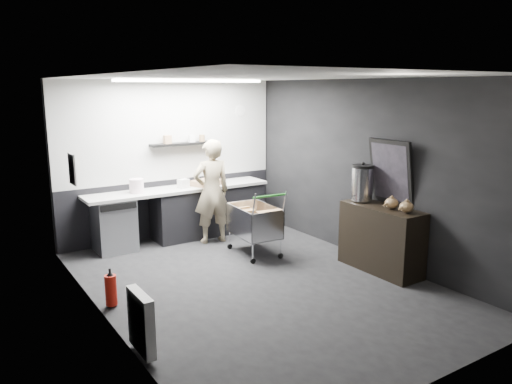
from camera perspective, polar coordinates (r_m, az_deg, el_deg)
floor at (r=6.77m, az=0.18°, el=-10.44°), size 5.50×5.50×0.00m
ceiling at (r=6.27m, az=0.20°, el=13.04°), size 5.50×5.50×0.00m
wall_back at (r=8.78m, az=-9.73°, el=3.71°), size 5.50×0.00×5.50m
wall_front at (r=4.42m, az=20.25°, el=-4.95°), size 5.50×0.00×5.50m
wall_left at (r=5.57m, az=-17.29°, el=-1.36°), size 0.00×5.50×5.50m
wall_right at (r=7.65m, az=12.82°, el=2.39°), size 0.00×5.50×5.50m
kitchen_wall_panel at (r=8.71m, az=-9.80°, el=6.95°), size 3.95×0.02×1.70m
dado_panel at (r=8.92m, az=-9.49°, el=-1.72°), size 3.95×0.02×1.00m
floating_shelf at (r=8.71m, az=-8.24°, el=5.48°), size 1.20×0.22×0.04m
wall_clock at (r=9.32m, az=-1.82°, el=9.28°), size 0.20×0.03×0.20m
poster at (r=6.78m, az=-20.29°, el=2.46°), size 0.02×0.30×0.40m
poster_red_band at (r=6.77m, az=-20.29°, el=3.05°), size 0.02×0.22×0.10m
radiator at (r=5.10m, az=-13.00°, el=-14.29°), size 0.10×0.50×0.60m
ceiling_strip at (r=7.88m, az=-7.39°, el=12.49°), size 2.40×0.20×0.04m
prep_counter at (r=8.71m, az=-7.84°, el=-2.28°), size 3.20×0.61×0.90m
person at (r=8.33m, az=-5.09°, el=0.06°), size 0.68×0.48×1.74m
shopping_cart at (r=7.79m, az=-0.22°, el=-3.59°), size 0.63×0.98×1.04m
sideboard at (r=7.31m, az=14.03°, el=-4.21°), size 0.53×1.25×1.87m
fire_extinguisher at (r=6.28m, az=-16.25°, el=-10.60°), size 0.14×0.14×0.46m
cardboard_box at (r=8.71m, az=-5.71°, el=1.07°), size 0.57×0.51×0.09m
pink_tub at (r=8.26m, az=-13.49°, el=0.68°), size 0.23×0.23×0.23m
white_container at (r=8.52m, az=-8.30°, el=0.96°), size 0.20×0.17×0.15m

